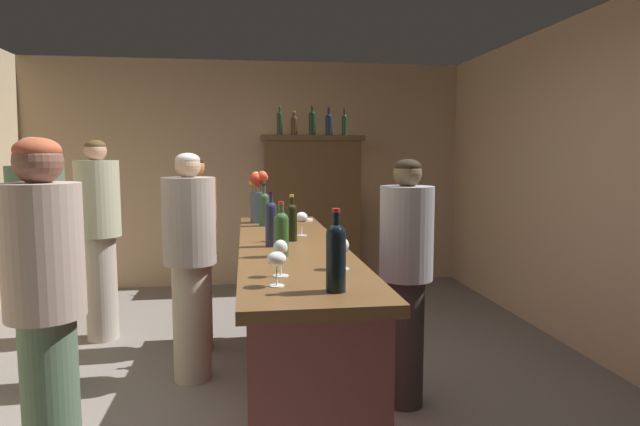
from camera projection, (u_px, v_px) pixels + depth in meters
name	position (u px, v px, depth m)	size (l,w,h in m)	color
floor	(258.00, 409.00, 3.27)	(8.45, 8.45, 0.00)	slate
wall_back	(250.00, 174.00, 6.39)	(5.17, 0.12, 2.64)	tan
bar_counter	(291.00, 325.00, 3.25)	(0.61, 2.77, 1.02)	brown
display_cabinet	(312.00, 210.00, 6.21)	(1.16, 0.46, 1.77)	brown
wine_bottle_chardonnay	(336.00, 254.00, 2.05)	(0.08, 0.08, 0.32)	black
wine_bottle_pinot	(281.00, 232.00, 2.77)	(0.08, 0.08, 0.29)	#2D5326
wine_bottle_rose	(292.00, 220.00, 3.28)	(0.06, 0.06, 0.29)	black
wine_bottle_merlot	(264.00, 207.00, 3.98)	(0.08, 0.08, 0.32)	#2C4832
wine_bottle_riesling	(271.00, 222.00, 3.08)	(0.07, 0.07, 0.32)	#20223D
wine_glass_front	(281.00, 250.00, 2.32)	(0.07, 0.07, 0.16)	white
wine_glass_mid	(277.00, 260.00, 2.14)	(0.08, 0.08, 0.14)	white
wine_glass_rear	(302.00, 219.00, 3.49)	(0.08, 0.08, 0.16)	white
wine_glass_spare	(342.00, 247.00, 2.47)	(0.07, 0.07, 0.15)	white
flower_arrangement	(258.00, 197.00, 4.16)	(0.14, 0.16, 0.41)	#3E5763
cheese_plate	(303.00, 220.00, 4.34)	(0.17, 0.17, 0.01)	white
display_bottle_left	(280.00, 122.00, 6.05)	(0.06, 0.06, 0.34)	#1E3522
display_bottle_midleft	(294.00, 125.00, 6.08)	(0.08, 0.08, 0.27)	#472E1D
display_bottle_center	(312.00, 122.00, 6.10)	(0.08, 0.08, 0.35)	#173220
display_bottle_midright	(329.00, 123.00, 6.13)	(0.08, 0.08, 0.32)	#19243E
display_bottle_right	(344.00, 124.00, 6.16)	(0.06, 0.06, 0.31)	#1C3D23
patron_tall	(99.00, 232.00, 4.43)	(0.35, 0.35, 1.67)	#AC9F91
patron_in_navy	(46.00, 299.00, 2.41)	(0.35, 0.35, 1.62)	#4C654C
patron_in_grey	(194.00, 245.00, 4.20)	(0.35, 0.35, 1.55)	#A0928A
patron_by_cabinet	(190.00, 258.00, 3.62)	(0.35, 0.35, 1.56)	#AB9E8A
patron_near_entrance	(39.00, 253.00, 3.47)	(0.35, 0.35, 1.66)	#302630
bartender	(406.00, 272.00, 3.25)	(0.32, 0.32, 1.52)	#312B29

